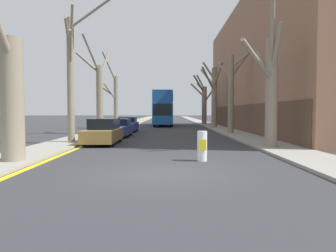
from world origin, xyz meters
TOP-DOWN VIEW (x-y plane):
  - ground_plane at (0.00, 0.00)m, footprint 300.00×300.00m
  - sidewalk_left at (-5.82, 50.00)m, footprint 2.36×120.00m
  - sidewalk_right at (5.82, 50.00)m, footprint 2.36×120.00m
  - building_facade_right at (11.99, 22.39)m, footprint 10.08×34.62m
  - kerb_line_stripe at (-4.46, 50.00)m, footprint 0.24×120.00m
  - street_tree_left_0 at (-5.52, 1.72)m, footprint 2.93×2.30m
  - street_tree_left_1 at (-5.45, 9.22)m, footprint 3.51×3.81m
  - street_tree_left_2 at (-5.61, 17.57)m, footprint 2.33×4.23m
  - street_tree_left_3 at (-5.59, 25.79)m, footprint 1.53×4.98m
  - street_tree_right_0 at (5.34, 6.45)m, footprint 2.32×2.68m
  - street_tree_right_1 at (5.39, 16.96)m, footprint 2.56×2.55m
  - street_tree_right_2 at (5.35, 27.08)m, footprint 2.39×4.40m
  - street_tree_right_3 at (5.23, 36.41)m, footprint 3.32×2.49m
  - double_decker_bus at (-0.44, 33.22)m, footprint 2.48×10.03m
  - parked_car_0 at (-3.59, 9.19)m, footprint 1.72×4.59m
  - parked_car_1 at (-3.59, 14.84)m, footprint 1.81×4.41m
  - parked_car_2 at (-3.59, 20.67)m, footprint 1.72×4.10m
  - traffic_bollard at (1.50, 2.48)m, footprint 0.38×0.39m

SIDE VIEW (x-z plane):
  - ground_plane at x=0.00m, z-range 0.00..0.00m
  - kerb_line_stripe at x=-4.46m, z-range 0.00..0.01m
  - sidewalk_left at x=-5.82m, z-range 0.00..0.12m
  - sidewalk_right at x=5.82m, z-range 0.00..0.12m
  - traffic_bollard at x=1.50m, z-range 0.00..1.15m
  - parked_car_1 at x=-3.59m, z-range -0.03..1.32m
  - parked_car_2 at x=-3.59m, z-range -0.03..1.35m
  - parked_car_0 at x=-3.59m, z-range -0.04..1.44m
  - double_decker_bus at x=-0.44m, z-range 0.29..4.75m
  - street_tree_left_0 at x=-5.52m, z-range -0.23..5.64m
  - street_tree_right_0 at x=5.34m, z-range -0.49..6.87m
  - street_tree_right_3 at x=5.23m, z-range -0.30..6.81m
  - street_tree_left_3 at x=-5.59m, z-range -0.74..7.37m
  - street_tree_left_2 at x=-5.61m, z-range -0.51..7.47m
  - street_tree_right_1 at x=5.39m, z-range 0.23..6.96m
  - street_tree_right_2 at x=5.35m, z-range 0.11..7.60m
  - street_tree_left_1 at x=-5.45m, z-range -0.01..8.41m
  - building_facade_right at x=11.99m, z-range -0.01..12.44m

